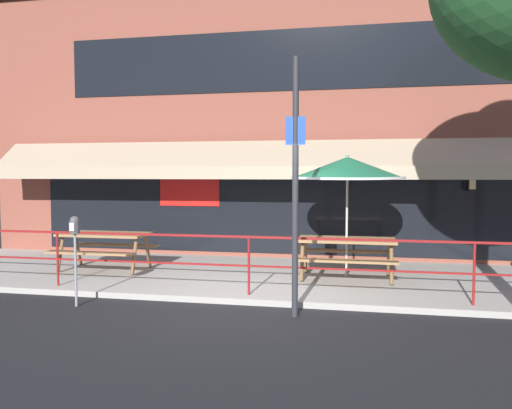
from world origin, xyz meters
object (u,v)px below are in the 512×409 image
(street_sign_pole, at_px, (295,184))
(parking_meter_near, at_px, (75,234))
(patio_umbrella_centre, at_px, (347,168))
(picnic_table_left, at_px, (105,241))
(picnic_table_centre, at_px, (346,247))

(street_sign_pole, bearing_deg, parking_meter_near, -178.14)
(patio_umbrella_centre, height_order, parking_meter_near, patio_umbrella_centre)
(patio_umbrella_centre, bearing_deg, street_sign_pole, -105.55)
(parking_meter_near, height_order, street_sign_pole, street_sign_pole)
(picnic_table_left, bearing_deg, parking_meter_near, -72.05)
(picnic_table_left, bearing_deg, street_sign_pole, -28.17)
(picnic_table_left, height_order, patio_umbrella_centre, patio_umbrella_centre)
(picnic_table_centre, height_order, patio_umbrella_centre, patio_umbrella_centre)
(street_sign_pole, bearing_deg, patio_umbrella_centre, 74.45)
(picnic_table_left, xyz_separation_m, picnic_table_centre, (4.89, 0.07, 0.00))
(parking_meter_near, relative_size, street_sign_pole, 0.38)
(picnic_table_centre, height_order, parking_meter_near, parking_meter_near)
(picnic_table_centre, xyz_separation_m, patio_umbrella_centre, (0.00, 0.20, 1.47))
(picnic_table_centre, distance_m, patio_umbrella_centre, 1.49)
(patio_umbrella_centre, relative_size, street_sign_pole, 0.64)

